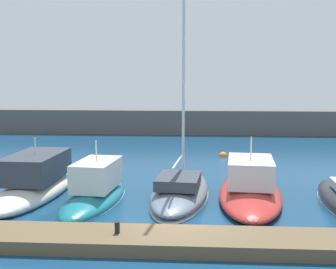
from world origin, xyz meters
TOP-DOWN VIEW (x-y plane):
  - ground_plane at (0.00, 0.00)m, footprint 120.00×120.00m
  - dock_pier at (0.00, -1.80)m, footprint 23.82×2.30m
  - breakwater_seawall at (0.00, 31.75)m, footprint 108.00×3.75m
  - motorboat_ivory_nearest at (-8.07, 5.42)m, footprint 3.32×9.78m
  - motorboat_teal_second at (-4.50, 4.05)m, footprint 3.24×7.62m
  - sailboat_slate_third at (-0.13, 5.07)m, footprint 3.71×9.19m
  - motorboat_red_fourth at (3.57, 5.17)m, footprint 4.11×9.84m
  - mooring_buoy_orange at (2.87, 17.34)m, footprint 0.73×0.73m
  - dock_bollard at (-2.29, -1.80)m, footprint 0.20×0.20m

SIDE VIEW (x-z plane):
  - ground_plane at x=0.00m, z-range 0.00..0.00m
  - mooring_buoy_orange at x=2.87m, z-range -0.37..0.37m
  - dock_pier at x=0.00m, z-range 0.00..0.51m
  - sailboat_slate_third at x=-0.13m, z-range -7.68..8.58m
  - motorboat_teal_second at x=-4.50m, z-range -1.26..2.32m
  - motorboat_red_fourth at x=3.57m, z-range -1.20..2.39m
  - motorboat_ivory_nearest at x=-8.07m, z-range -1.05..2.45m
  - dock_bollard at x=-2.29m, z-range 0.51..0.95m
  - breakwater_seawall at x=0.00m, z-range 0.00..2.66m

